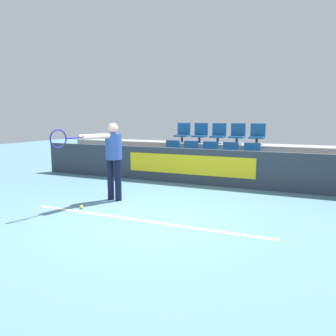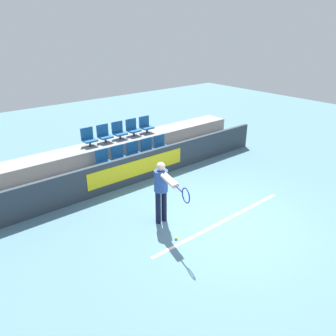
{
  "view_description": "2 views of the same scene",
  "coord_description": "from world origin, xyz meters",
  "px_view_note": "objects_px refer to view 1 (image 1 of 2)",
  "views": [
    {
      "loc": [
        2.47,
        -4.5,
        1.67
      ],
      "look_at": [
        -0.22,
        1.58,
        0.63
      ],
      "focal_mm": 35.0,
      "sensor_mm": 36.0,
      "label": 1
    },
    {
      "loc": [
        -5.3,
        -4.36,
        4.35
      ],
      "look_at": [
        -0.39,
        1.62,
        0.99
      ],
      "focal_mm": 35.0,
      "sensor_mm": 36.0,
      "label": 2
    }
  ],
  "objects_px": {
    "stadium_chair_4": "(251,155)",
    "stadium_chair_8": "(237,134)",
    "stadium_chair_1": "(190,152)",
    "tennis_player": "(111,153)",
    "tennis_ball": "(82,207)",
    "stadium_chair_3": "(230,154)",
    "stadium_chair_9": "(257,135)",
    "stadium_chair_2": "(209,153)",
    "stadium_chair_6": "(200,133)",
    "stadium_chair_7": "(218,134)",
    "stadium_chair_5": "(183,133)",
    "stadium_chair_0": "(171,151)"
  },
  "relations": [
    {
      "from": "stadium_chair_3",
      "to": "stadium_chair_9",
      "type": "distance_m",
      "value": 1.12
    },
    {
      "from": "stadium_chair_6",
      "to": "tennis_ball",
      "type": "xyz_separation_m",
      "value": [
        -0.8,
        -4.45,
        -1.16
      ]
    },
    {
      "from": "stadium_chair_3",
      "to": "stadium_chair_6",
      "type": "xyz_separation_m",
      "value": [
        -1.09,
        0.86,
        0.46
      ]
    },
    {
      "from": "stadium_chair_0",
      "to": "stadium_chair_6",
      "type": "xyz_separation_m",
      "value": [
        0.54,
        0.86,
        0.46
      ]
    },
    {
      "from": "stadium_chair_7",
      "to": "stadium_chair_8",
      "type": "xyz_separation_m",
      "value": [
        0.54,
        0.0,
        0.0
      ]
    },
    {
      "from": "stadium_chair_0",
      "to": "stadium_chair_5",
      "type": "bearing_deg",
      "value": 90.0
    },
    {
      "from": "stadium_chair_7",
      "to": "tennis_player",
      "type": "distance_m",
      "value": 3.92
    },
    {
      "from": "stadium_chair_0",
      "to": "stadium_chair_7",
      "type": "distance_m",
      "value": 1.46
    },
    {
      "from": "tennis_ball",
      "to": "stadium_chair_1",
      "type": "bearing_deg",
      "value": 77.5
    },
    {
      "from": "stadium_chair_7",
      "to": "tennis_ball",
      "type": "height_order",
      "value": "stadium_chair_7"
    },
    {
      "from": "stadium_chair_7",
      "to": "tennis_ball",
      "type": "relative_size",
      "value": 8.49
    },
    {
      "from": "stadium_chair_3",
      "to": "stadium_chair_9",
      "type": "bearing_deg",
      "value": 57.76
    },
    {
      "from": "stadium_chair_5",
      "to": "stadium_chair_2",
      "type": "bearing_deg",
      "value": -38.41
    },
    {
      "from": "stadium_chair_2",
      "to": "tennis_player",
      "type": "height_order",
      "value": "tennis_player"
    },
    {
      "from": "stadium_chair_5",
      "to": "stadium_chair_7",
      "type": "xyz_separation_m",
      "value": [
        1.09,
        0.0,
        0.0
      ]
    },
    {
      "from": "stadium_chair_7",
      "to": "tennis_ball",
      "type": "xyz_separation_m",
      "value": [
        -1.34,
        -4.45,
        -1.16
      ]
    },
    {
      "from": "stadium_chair_0",
      "to": "tennis_player",
      "type": "height_order",
      "value": "tennis_player"
    },
    {
      "from": "stadium_chair_1",
      "to": "tennis_player",
      "type": "height_order",
      "value": "tennis_player"
    },
    {
      "from": "stadium_chair_8",
      "to": "stadium_chair_9",
      "type": "distance_m",
      "value": 0.54
    },
    {
      "from": "stadium_chair_1",
      "to": "tennis_ball",
      "type": "relative_size",
      "value": 8.49
    },
    {
      "from": "stadium_chair_1",
      "to": "tennis_ball",
      "type": "xyz_separation_m",
      "value": [
        -0.8,
        -3.59,
        -0.69
      ]
    },
    {
      "from": "stadium_chair_3",
      "to": "stadium_chair_8",
      "type": "xyz_separation_m",
      "value": [
        0.0,
        0.86,
        0.46
      ]
    },
    {
      "from": "stadium_chair_0",
      "to": "stadium_chair_5",
      "type": "relative_size",
      "value": 1.0
    },
    {
      "from": "tennis_player",
      "to": "stadium_chair_9",
      "type": "bearing_deg",
      "value": 73.79
    },
    {
      "from": "stadium_chair_9",
      "to": "stadium_chair_2",
      "type": "bearing_deg",
      "value": -141.59
    },
    {
      "from": "stadium_chair_3",
      "to": "stadium_chair_4",
      "type": "height_order",
      "value": "same"
    },
    {
      "from": "stadium_chair_1",
      "to": "stadium_chair_8",
      "type": "xyz_separation_m",
      "value": [
        1.09,
        0.86,
        0.46
      ]
    },
    {
      "from": "tennis_player",
      "to": "stadium_chair_0",
      "type": "bearing_deg",
      "value": 103.37
    },
    {
      "from": "tennis_ball",
      "to": "stadium_chair_4",
      "type": "bearing_deg",
      "value": 55.98
    },
    {
      "from": "stadium_chair_4",
      "to": "tennis_player",
      "type": "bearing_deg",
      "value": -127.84
    },
    {
      "from": "stadium_chair_7",
      "to": "stadium_chair_3",
      "type": "bearing_deg",
      "value": -57.76
    },
    {
      "from": "tennis_ball",
      "to": "tennis_player",
      "type": "bearing_deg",
      "value": 75.2
    },
    {
      "from": "stadium_chair_6",
      "to": "stadium_chair_9",
      "type": "xyz_separation_m",
      "value": [
        1.63,
        0.0,
        0.0
      ]
    },
    {
      "from": "stadium_chair_0",
      "to": "tennis_player",
      "type": "bearing_deg",
      "value": -91.3
    },
    {
      "from": "stadium_chair_6",
      "to": "stadium_chair_9",
      "type": "relative_size",
      "value": 1.0
    },
    {
      "from": "stadium_chair_2",
      "to": "stadium_chair_4",
      "type": "xyz_separation_m",
      "value": [
        1.09,
        0.0,
        0.0
      ]
    },
    {
      "from": "tennis_player",
      "to": "stadium_chair_4",
      "type": "bearing_deg",
      "value": 66.83
    },
    {
      "from": "stadium_chair_2",
      "to": "stadium_chair_3",
      "type": "xyz_separation_m",
      "value": [
        0.54,
        0.0,
        0.0
      ]
    },
    {
      "from": "stadium_chair_3",
      "to": "stadium_chair_8",
      "type": "height_order",
      "value": "stadium_chair_8"
    },
    {
      "from": "stadium_chair_7",
      "to": "tennis_player",
      "type": "height_order",
      "value": "tennis_player"
    },
    {
      "from": "stadium_chair_4",
      "to": "tennis_ball",
      "type": "bearing_deg",
      "value": -124.02
    },
    {
      "from": "tennis_player",
      "to": "tennis_ball",
      "type": "distance_m",
      "value": 1.18
    },
    {
      "from": "stadium_chair_0",
      "to": "stadium_chair_9",
      "type": "distance_m",
      "value": 2.38
    },
    {
      "from": "stadium_chair_1",
      "to": "stadium_chair_9",
      "type": "bearing_deg",
      "value": 27.86
    },
    {
      "from": "stadium_chair_4",
      "to": "stadium_chair_8",
      "type": "bearing_deg",
      "value": 122.24
    },
    {
      "from": "stadium_chair_0",
      "to": "stadium_chair_9",
      "type": "bearing_deg",
      "value": 21.62
    },
    {
      "from": "stadium_chair_0",
      "to": "stadium_chair_8",
      "type": "distance_m",
      "value": 1.9
    },
    {
      "from": "stadium_chair_8",
      "to": "tennis_player",
      "type": "height_order",
      "value": "tennis_player"
    },
    {
      "from": "stadium_chair_5",
      "to": "tennis_player",
      "type": "bearing_deg",
      "value": -91.0
    },
    {
      "from": "tennis_ball",
      "to": "stadium_chair_5",
      "type": "bearing_deg",
      "value": 86.74
    }
  ]
}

